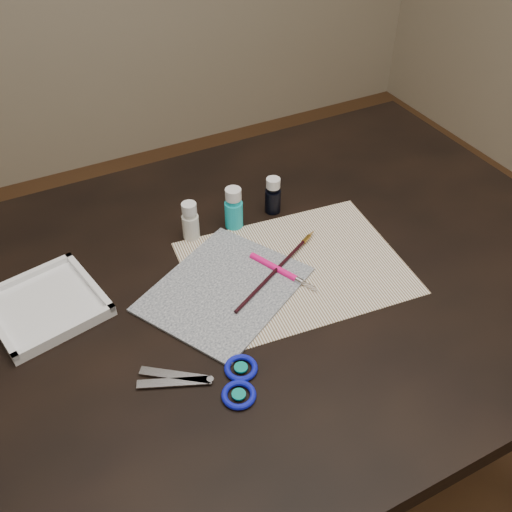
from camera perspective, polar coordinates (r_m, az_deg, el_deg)
name	(u,v)px	position (r m, az deg, el deg)	size (l,w,h in m)	color
ground	(256,483)	(1.64, 0.00, -21.78)	(3.50, 3.50, 0.02)	#422614
table	(256,399)	(1.31, 0.00, -14.12)	(1.30, 0.90, 0.75)	black
paper	(295,267)	(1.04, 3.91, -1.14)	(0.39, 0.30, 0.00)	white
canvas	(224,289)	(1.00, -3.18, -3.30)	(0.27, 0.21, 0.00)	black
paint_bottle_white	(190,221)	(1.09, -6.59, 3.52)	(0.03, 0.03, 0.08)	silver
paint_bottle_cyan	(234,208)	(1.11, -2.25, 4.82)	(0.04, 0.04, 0.09)	#19BFC9
paint_bottle_navy	(273,195)	(1.15, 1.70, 6.10)	(0.03, 0.03, 0.08)	black
paintbrush	(278,268)	(1.03, 2.23, -1.19)	(0.26, 0.01, 0.01)	black
craft_knife	(284,273)	(1.02, 2.84, -1.68)	(0.15, 0.01, 0.01)	#FF127C
scissors	(198,384)	(0.87, -5.82, -12.57)	(0.20, 0.10, 0.01)	silver
palette_tray	(45,304)	(1.02, -20.32, -4.56)	(0.17, 0.17, 0.02)	white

